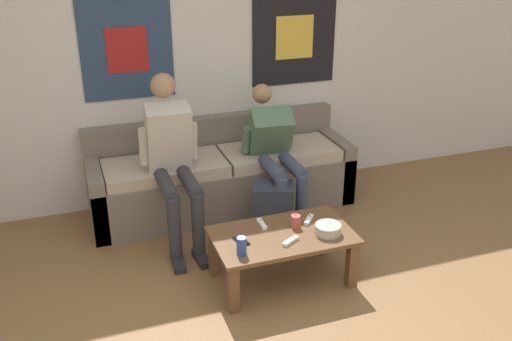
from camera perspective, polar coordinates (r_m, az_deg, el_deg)
name	(u,v)px	position (r m, az deg, el deg)	size (l,w,h in m)	color
wall_back	(180,60)	(5.02, -7.57, 10.90)	(10.00, 0.07, 2.55)	silver
couch	(222,177)	(5.06, -3.45, -0.63)	(2.29, 0.69, 0.77)	#70665B
coffee_table	(282,242)	(4.02, 2.63, -7.19)	(0.98, 0.57, 0.38)	brown
person_seated_adult	(172,155)	(4.47, -8.39, 1.59)	(0.47, 0.89, 1.30)	#2D2D33
person_seated_teen	(275,150)	(4.76, 1.89, 2.09)	(0.47, 0.98, 1.10)	#384256
backpack	(273,213)	(4.58, 1.68, -4.28)	(0.38, 0.35, 0.47)	#282D38
ceramic_bowl	(328,228)	(4.00, 7.22, -5.77)	(0.19, 0.19, 0.07)	#B7B2A8
pillar_candle	(296,221)	(4.06, 3.98, -5.09)	(0.07, 0.07, 0.10)	#B24C42
drink_can_blue	(242,246)	(3.73, -1.46, -7.54)	(0.07, 0.07, 0.12)	#28479E
game_controller_near_left	(309,220)	(4.15, 5.30, -4.91)	(0.12, 0.13, 0.03)	white
game_controller_near_right	(291,241)	(3.88, 3.47, -7.05)	(0.14, 0.10, 0.03)	white
game_controller_far_center	(262,224)	(4.08, 0.60, -5.37)	(0.04, 0.14, 0.03)	white
cell_phone	(241,241)	(3.89, -1.49, -7.05)	(0.09, 0.15, 0.01)	black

